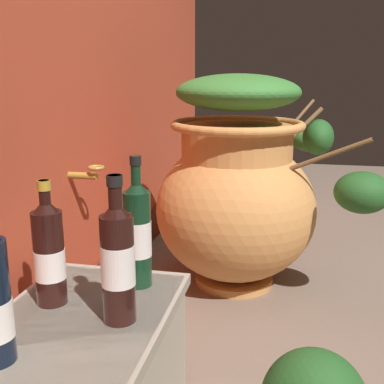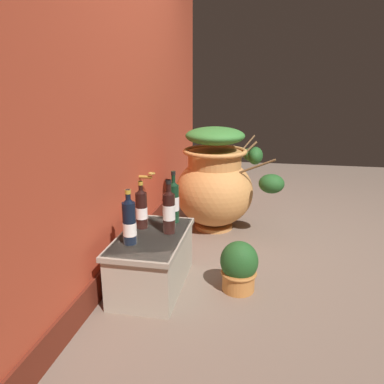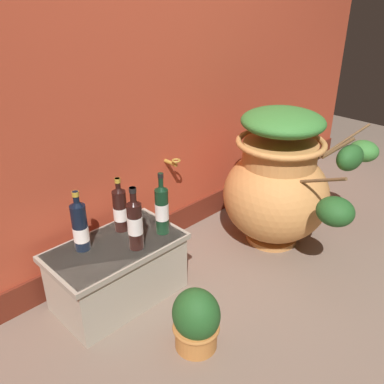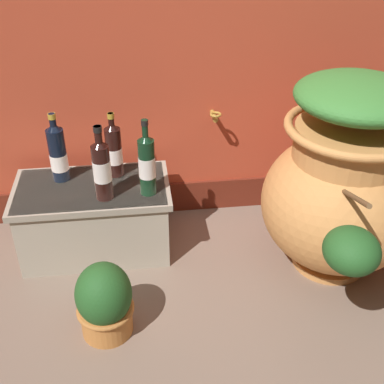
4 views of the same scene
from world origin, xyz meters
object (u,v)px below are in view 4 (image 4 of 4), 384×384
object	(u,v)px
wine_bottle_middle	(102,167)
wine_bottle_right	(114,149)
wine_bottle_left	(147,163)
potted_shrub	(105,301)
terracotta_urn	(345,187)
wine_bottle_back	(58,152)

from	to	relation	value
wine_bottle_middle	wine_bottle_right	bearing A→B (deg)	76.12
wine_bottle_left	wine_bottle_right	distance (m)	0.23
wine_bottle_middle	wine_bottle_left	bearing A→B (deg)	4.86
potted_shrub	wine_bottle_middle	bearing A→B (deg)	88.64
terracotta_urn	wine_bottle_left	distance (m)	0.85
wine_bottle_middle	wine_bottle_back	distance (m)	0.27
terracotta_urn	wine_bottle_right	world-z (taller)	terracotta_urn
wine_bottle_back	potted_shrub	world-z (taller)	wine_bottle_back
wine_bottle_middle	wine_bottle_right	xyz separation A→B (m)	(0.05, 0.19, -0.02)
wine_bottle_middle	wine_bottle_right	world-z (taller)	wine_bottle_middle
potted_shrub	wine_bottle_back	bearing A→B (deg)	107.01
wine_bottle_left	wine_bottle_middle	size ratio (longest dim) A/B	1.03
wine_bottle_middle	potted_shrub	distance (m)	0.56
terracotta_urn	potted_shrub	world-z (taller)	terracotta_urn
wine_bottle_back	terracotta_urn	bearing A→B (deg)	-15.90
terracotta_urn	potted_shrub	xyz separation A→B (m)	(-1.03, -0.28, -0.27)
terracotta_urn	potted_shrub	distance (m)	1.10
wine_bottle_left	wine_bottle_right	xyz separation A→B (m)	(-0.14, 0.18, -0.02)
terracotta_urn	wine_bottle_back	size ratio (longest dim) A/B	2.85
wine_bottle_middle	potted_shrub	bearing A→B (deg)	-91.36
wine_bottle_right	potted_shrub	size ratio (longest dim) A/B	0.96
wine_bottle_back	wine_bottle_middle	bearing A→B (deg)	-42.23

